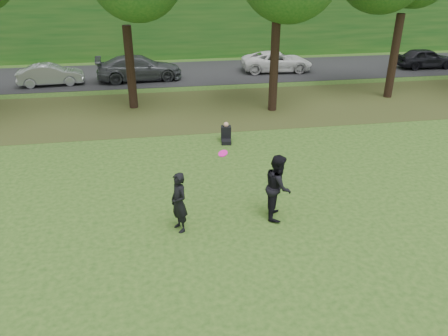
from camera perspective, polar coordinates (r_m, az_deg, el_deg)
name	(u,v)px	position (r m, az deg, el deg)	size (l,w,h in m)	color
ground	(246,270)	(11.16, 2.84, -13.22)	(120.00, 120.00, 0.00)	#244A17
leaf_litter	(193,110)	(22.67, -4.07, 7.62)	(60.00, 7.00, 0.01)	#432F18
street	(181,73)	(30.35, -5.63, 12.23)	(70.00, 7.00, 0.02)	black
far_hedge	(174,23)	(35.81, -6.58, 18.29)	(70.00, 3.00, 5.00)	#164E17
player_left	(179,203)	(12.22, -5.91, -4.51)	(0.65, 0.43, 1.78)	black
player_right	(278,186)	(12.85, 7.08, -2.41)	(0.97, 0.75, 1.99)	black
parked_cars	(169,67)	(29.00, -7.23, 12.98)	(38.02, 3.43, 1.53)	black
frisbee	(223,153)	(12.21, -0.14, 1.93)	(0.28, 0.30, 0.18)	#FF15AC
seated_person	(226,134)	(18.47, 0.27, 4.42)	(0.50, 0.78, 0.83)	black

